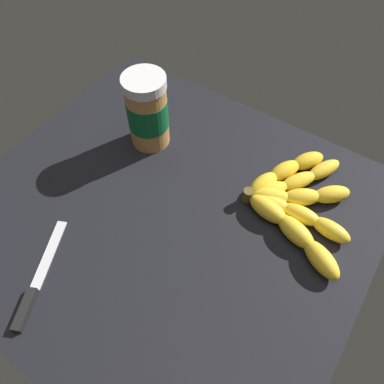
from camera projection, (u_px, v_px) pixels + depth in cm
name	position (u px, v px, depth cm)	size (l,w,h in cm)	color
ground_plane	(167.00, 216.00, 73.06)	(74.58, 69.53, 3.57)	black
banana_bunch	(295.00, 200.00, 71.03)	(22.86, 26.84, 3.66)	yellow
peanut_butter_jar	(147.00, 112.00, 75.83)	(8.67, 8.67, 16.50)	#BF8442
butter_knife	(37.00, 282.00, 62.91)	(10.21, 19.12, 1.20)	silver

